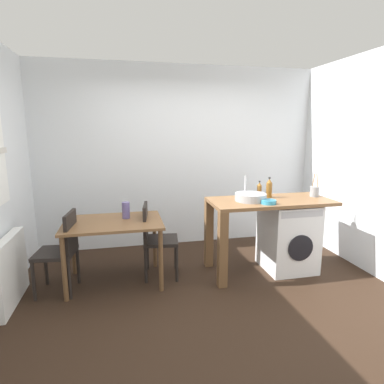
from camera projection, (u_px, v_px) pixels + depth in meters
name	position (u px, v px, depth m)	size (l,w,h in m)	color
ground_plane	(209.00, 296.00, 3.43)	(5.46, 5.46, 0.00)	black
wall_back	(179.00, 157.00, 4.85)	(4.60, 0.10, 2.70)	silver
radiator	(10.00, 271.00, 3.23)	(0.10, 0.80, 0.70)	white
dining_table	(113.00, 229.00, 3.63)	(1.10, 0.76, 0.74)	brown
chair_person_seat	(62.00, 248.00, 3.44)	(0.45, 0.45, 0.90)	black
chair_opposite	(155.00, 236.00, 3.82)	(0.45, 0.45, 0.90)	black
kitchen_counter	(254.00, 213.00, 3.88)	(1.50, 0.68, 0.92)	brown
washing_machine	(288.00, 236.00, 4.04)	(0.60, 0.61, 0.86)	white
sink_basin	(251.00, 197.00, 3.83)	(0.38, 0.38, 0.09)	#9EA0A5
tap	(245.00, 187.00, 3.99)	(0.02, 0.02, 0.28)	#B2B2B7
bottle_tall_green	(259.00, 190.00, 4.02)	(0.06, 0.06, 0.21)	brown
bottle_squat_brown	(269.00, 188.00, 4.00)	(0.07, 0.07, 0.26)	brown
mixing_bowl	(269.00, 202.00, 3.67)	(0.17, 0.17, 0.05)	teal
utensil_crock	(314.00, 191.00, 4.06)	(0.11, 0.11, 0.30)	gray
vase	(126.00, 210.00, 3.72)	(0.09, 0.09, 0.19)	slate
scissors	(270.00, 201.00, 3.79)	(0.15, 0.06, 0.01)	#B2B2B7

